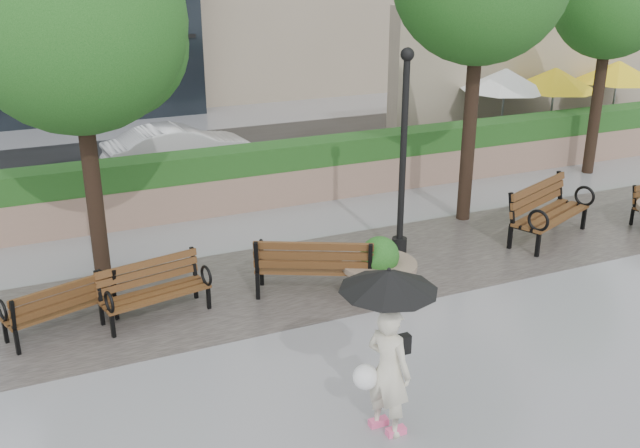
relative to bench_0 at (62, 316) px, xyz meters
name	(u,v)px	position (x,y,z in m)	size (l,w,h in m)	color
ground	(457,345)	(5.16, -2.73, -0.25)	(100.00, 100.00, 0.00)	gray
cobble_strip	(362,267)	(5.16, 0.27, -0.25)	(28.00, 3.20, 0.01)	#383330
hedge_wall	(282,173)	(5.16, 4.27, 0.41)	(24.00, 0.80, 1.35)	#8F6E5C
cafe_wall	(536,69)	(14.66, 7.27, 1.75)	(10.00, 0.60, 4.00)	tan
cafe_hedge	(568,136)	(14.16, 5.07, 0.20)	(8.00, 0.50, 0.90)	#234818
asphalt_street	(230,158)	(5.16, 8.27, -0.25)	(40.00, 7.00, 0.00)	black
bench_0	(62,316)	(0.00, 0.00, 0.00)	(1.70, 1.11, 0.86)	brown
bench_1	(156,302)	(1.37, -0.11, 0.01)	(1.74, 0.97, 0.88)	brown
bench_2	(314,277)	(3.94, -0.36, 0.05)	(2.04, 1.53, 1.03)	brown
bench_3	(548,223)	(9.13, 0.01, 0.07)	(2.20, 1.54, 1.10)	brown
planter_left	(379,273)	(4.88, -0.85, 0.15)	(1.23, 1.23, 1.03)	#7F6B56
lamppost	(403,168)	(6.10, 0.58, 1.41)	(0.28, 0.28, 3.81)	black
tree_0	(84,29)	(0.98, 1.86, 3.95)	(3.58, 3.50, 6.07)	black
tree_2	(613,6)	(13.37, 3.30, 3.88)	(2.94, 2.75, 5.63)	black
patio_umb_white	(505,80)	(12.57, 6.06, 1.74)	(2.50, 2.50, 2.30)	black
patio_umb_yellow_a	(555,79)	(13.95, 5.61, 1.74)	(2.50, 2.50, 2.30)	black
patio_umb_yellow_b	(618,72)	(16.61, 5.91, 1.74)	(2.50, 2.50, 2.30)	black
car_right	(180,149)	(3.59, 7.43, 0.37)	(1.32, 3.78, 1.25)	silver
pedestrian	(388,336)	(3.26, -4.01, 1.00)	(1.12, 1.12, 2.06)	beige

